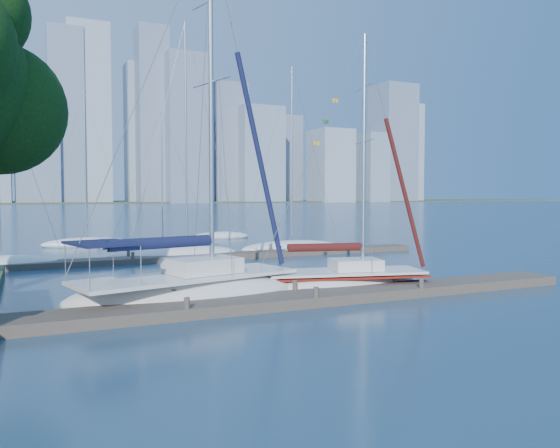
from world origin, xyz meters
name	(u,v)px	position (x,y,z in m)	size (l,w,h in m)	color
ground	(305,304)	(0.00, 0.00, 0.00)	(700.00, 700.00, 0.00)	#172E4A
near_dock	(305,299)	(0.00, 0.00, 0.20)	(26.00, 2.00, 0.40)	#493F35
far_dock	(221,256)	(2.00, 16.00, 0.18)	(30.00, 1.80, 0.36)	#493F35
far_shore	(45,203)	(0.00, 320.00, 0.00)	(800.00, 100.00, 1.50)	#38472D
sailboat_navy	(188,274)	(-4.14, 2.07, 1.16)	(10.01, 5.30, 15.73)	white
sailboat_maroon	(344,269)	(2.98, 1.91, 0.97)	(8.01, 4.22, 11.91)	white
bg_boat_0	(1,264)	(-11.29, 16.61, 0.26)	(6.63, 2.74, 11.98)	white
bg_boat_1	(163,254)	(-1.35, 18.70, 0.22)	(7.74, 3.22, 10.36)	white
bg_boat_2	(187,253)	(-0.06, 17.17, 0.33)	(7.39, 2.92, 16.21)	white
bg_boat_3	(292,247)	(8.46, 18.36, 0.29)	(8.45, 3.11, 14.31)	white
bg_boat_6	(87,243)	(-5.32, 29.56, 0.26)	(7.51, 4.03, 13.34)	white
bg_boat_7	(221,236)	(7.53, 32.41, 0.26)	(6.22, 3.72, 12.69)	white
skyline	(90,137)	(22.07, 290.66, 35.66)	(502.27, 51.31, 115.22)	slate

